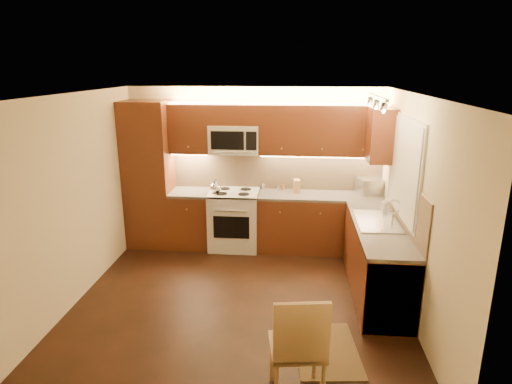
# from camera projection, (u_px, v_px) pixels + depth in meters

# --- Properties ---
(floor) EXTENTS (4.00, 4.00, 0.01)m
(floor) POSITION_uv_depth(u_px,v_px,m) (240.00, 301.00, 5.41)
(floor) COLOR black
(floor) RESTS_ON ground
(ceiling) EXTENTS (4.00, 4.00, 0.01)m
(ceiling) POSITION_uv_depth(u_px,v_px,m) (237.00, 95.00, 4.72)
(ceiling) COLOR beige
(ceiling) RESTS_ON ground
(wall_back) EXTENTS (4.00, 0.01, 2.50)m
(wall_back) POSITION_uv_depth(u_px,v_px,m) (255.00, 167.00, 6.98)
(wall_back) COLOR beige
(wall_back) RESTS_ON ground
(wall_front) EXTENTS (4.00, 0.01, 2.50)m
(wall_front) POSITION_uv_depth(u_px,v_px,m) (203.00, 289.00, 3.15)
(wall_front) COLOR beige
(wall_front) RESTS_ON ground
(wall_left) EXTENTS (0.01, 4.00, 2.50)m
(wall_left) POSITION_uv_depth(u_px,v_px,m) (74.00, 200.00, 5.24)
(wall_left) COLOR beige
(wall_left) RESTS_ON ground
(wall_right) EXTENTS (0.01, 4.00, 2.50)m
(wall_right) POSITION_uv_depth(u_px,v_px,m) (416.00, 210.00, 4.88)
(wall_right) COLOR beige
(wall_right) RESTS_ON ground
(pantry) EXTENTS (0.70, 0.60, 2.30)m
(pantry) POSITION_uv_depth(u_px,v_px,m) (149.00, 175.00, 6.86)
(pantry) COLOR #4F2911
(pantry) RESTS_ON floor
(base_cab_back_left) EXTENTS (0.62, 0.60, 0.86)m
(base_cab_back_left) POSITION_uv_depth(u_px,v_px,m) (192.00, 219.00, 7.00)
(base_cab_back_left) COLOR #4F2911
(base_cab_back_left) RESTS_ON floor
(counter_back_left) EXTENTS (0.62, 0.60, 0.04)m
(counter_back_left) POSITION_uv_depth(u_px,v_px,m) (191.00, 193.00, 6.88)
(counter_back_left) COLOR #32302E
(counter_back_left) RESTS_ON base_cab_back_left
(base_cab_back_right) EXTENTS (1.92, 0.60, 0.86)m
(base_cab_back_right) POSITION_uv_depth(u_px,v_px,m) (319.00, 223.00, 6.82)
(base_cab_back_right) COLOR #4F2911
(base_cab_back_right) RESTS_ON floor
(counter_back_right) EXTENTS (1.92, 0.60, 0.04)m
(counter_back_right) POSITION_uv_depth(u_px,v_px,m) (321.00, 196.00, 6.70)
(counter_back_right) COLOR #32302E
(counter_back_right) RESTS_ON base_cab_back_right
(base_cab_right) EXTENTS (0.60, 2.00, 0.86)m
(base_cab_right) POSITION_uv_depth(u_px,v_px,m) (377.00, 261.00, 5.52)
(base_cab_right) COLOR #4F2911
(base_cab_right) RESTS_ON floor
(counter_right) EXTENTS (0.60, 2.00, 0.04)m
(counter_right) POSITION_uv_depth(u_px,v_px,m) (379.00, 227.00, 5.40)
(counter_right) COLOR #32302E
(counter_right) RESTS_ON base_cab_right
(dishwasher) EXTENTS (0.58, 0.60, 0.84)m
(dishwasher) POSITION_uv_depth(u_px,v_px,m) (387.00, 287.00, 4.85)
(dishwasher) COLOR silver
(dishwasher) RESTS_ON floor
(backsplash_back) EXTENTS (3.30, 0.02, 0.60)m
(backsplash_back) POSITION_uv_depth(u_px,v_px,m) (277.00, 170.00, 6.95)
(backsplash_back) COLOR tan
(backsplash_back) RESTS_ON wall_back
(backsplash_right) EXTENTS (0.02, 2.00, 0.60)m
(backsplash_right) POSITION_uv_depth(u_px,v_px,m) (406.00, 203.00, 5.28)
(backsplash_right) COLOR tan
(backsplash_right) RESTS_ON wall_right
(upper_cab_back_left) EXTENTS (0.62, 0.35, 0.75)m
(upper_cab_back_left) POSITION_uv_depth(u_px,v_px,m) (190.00, 128.00, 6.72)
(upper_cab_back_left) COLOR #4F2911
(upper_cab_back_left) RESTS_ON wall_back
(upper_cab_back_right) EXTENTS (1.92, 0.35, 0.75)m
(upper_cab_back_right) POSITION_uv_depth(u_px,v_px,m) (323.00, 130.00, 6.54)
(upper_cab_back_right) COLOR #4F2911
(upper_cab_back_right) RESTS_ON wall_back
(upper_cab_bridge) EXTENTS (0.76, 0.35, 0.31)m
(upper_cab_bridge) POSITION_uv_depth(u_px,v_px,m) (234.00, 114.00, 6.60)
(upper_cab_bridge) COLOR #4F2911
(upper_cab_bridge) RESTS_ON wall_back
(upper_cab_right_corner) EXTENTS (0.35, 0.50, 0.75)m
(upper_cab_right_corner) POSITION_uv_depth(u_px,v_px,m) (381.00, 135.00, 6.07)
(upper_cab_right_corner) COLOR #4F2911
(upper_cab_right_corner) RESTS_ON wall_right
(stove) EXTENTS (0.76, 0.65, 0.92)m
(stove) POSITION_uv_depth(u_px,v_px,m) (234.00, 220.00, 6.91)
(stove) COLOR silver
(stove) RESTS_ON floor
(microwave) EXTENTS (0.76, 0.38, 0.44)m
(microwave) POSITION_uv_depth(u_px,v_px,m) (234.00, 139.00, 6.69)
(microwave) COLOR silver
(microwave) RESTS_ON wall_back
(window_frame) EXTENTS (0.03, 1.44, 1.24)m
(window_frame) POSITION_uv_depth(u_px,v_px,m) (406.00, 168.00, 5.31)
(window_frame) COLOR silver
(window_frame) RESTS_ON wall_right
(window_blinds) EXTENTS (0.02, 1.36, 1.16)m
(window_blinds) POSITION_uv_depth(u_px,v_px,m) (404.00, 168.00, 5.32)
(window_blinds) COLOR silver
(window_blinds) RESTS_ON wall_right
(sink) EXTENTS (0.52, 0.86, 0.15)m
(sink) POSITION_uv_depth(u_px,v_px,m) (378.00, 216.00, 5.51)
(sink) COLOR silver
(sink) RESTS_ON counter_right
(faucet) EXTENTS (0.20, 0.04, 0.30)m
(faucet) POSITION_uv_depth(u_px,v_px,m) (393.00, 211.00, 5.48)
(faucet) COLOR silver
(faucet) RESTS_ON counter_right
(track_light_bar) EXTENTS (0.04, 1.20, 0.03)m
(track_light_bar) POSITION_uv_depth(u_px,v_px,m) (377.00, 97.00, 4.97)
(track_light_bar) COLOR silver
(track_light_bar) RESTS_ON ceiling
(kettle) EXTENTS (0.22, 0.22, 0.22)m
(kettle) POSITION_uv_depth(u_px,v_px,m) (215.00, 186.00, 6.70)
(kettle) COLOR silver
(kettle) RESTS_ON stove
(toaster_oven) EXTENTS (0.48, 0.41, 0.25)m
(toaster_oven) POSITION_uv_depth(u_px,v_px,m) (371.00, 186.00, 6.72)
(toaster_oven) COLOR silver
(toaster_oven) RESTS_ON counter_back_right
(knife_block) EXTENTS (0.11, 0.16, 0.20)m
(knife_block) POSITION_uv_depth(u_px,v_px,m) (297.00, 186.00, 6.81)
(knife_block) COLOR #9B6E46
(knife_block) RESTS_ON counter_back_right
(spice_jar_a) EXTENTS (0.05, 0.05, 0.10)m
(spice_jar_a) POSITION_uv_depth(u_px,v_px,m) (279.00, 188.00, 6.88)
(spice_jar_a) COLOR silver
(spice_jar_a) RESTS_ON counter_back_right
(spice_jar_b) EXTENTS (0.06, 0.06, 0.09)m
(spice_jar_b) POSITION_uv_depth(u_px,v_px,m) (263.00, 186.00, 6.99)
(spice_jar_b) COLOR olive
(spice_jar_b) RESTS_ON counter_back_right
(spice_jar_c) EXTENTS (0.05, 0.05, 0.10)m
(spice_jar_c) POSITION_uv_depth(u_px,v_px,m) (263.00, 186.00, 6.99)
(spice_jar_c) COLOR silver
(spice_jar_c) RESTS_ON counter_back_right
(spice_jar_d) EXTENTS (0.05, 0.05, 0.09)m
(spice_jar_d) POSITION_uv_depth(u_px,v_px,m) (283.00, 187.00, 6.94)
(spice_jar_d) COLOR brown
(spice_jar_d) RESTS_ON counter_back_right
(soap_bottle) EXTENTS (0.09, 0.10, 0.18)m
(soap_bottle) POSITION_uv_depth(u_px,v_px,m) (385.00, 204.00, 5.96)
(soap_bottle) COLOR silver
(soap_bottle) RESTS_ON counter_right
(rug) EXTENTS (0.72, 1.00, 0.01)m
(rug) POSITION_uv_depth(u_px,v_px,m) (326.00, 350.00, 4.46)
(rug) COLOR black
(rug) RESTS_ON floor
(dining_chair) EXTENTS (0.52, 0.52, 1.03)m
(dining_chair) POSITION_uv_depth(u_px,v_px,m) (297.00, 344.00, 3.72)
(dining_chair) COLOR #9B6E46
(dining_chair) RESTS_ON floor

